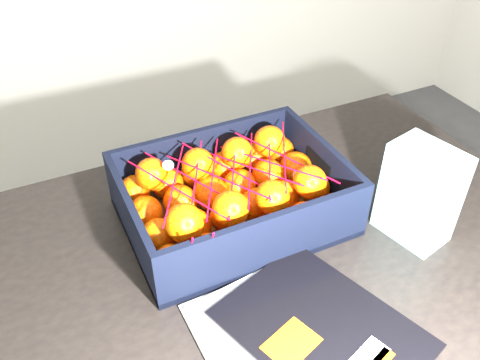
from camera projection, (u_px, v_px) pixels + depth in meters
name	position (u px, v px, depth m)	size (l,w,h in m)	color
table	(249.00, 308.00, 0.91)	(1.20, 0.81, 0.75)	black
magazine_stack	(300.00, 341.00, 0.73)	(0.32, 0.33, 0.02)	silver
produce_crate	(233.00, 203.00, 0.93)	(0.39, 0.29, 0.12)	olive
clementine_heap	(233.00, 195.00, 0.92)	(0.37, 0.27, 0.11)	#FF5505
mesh_net	(230.00, 176.00, 0.88)	(0.32, 0.26, 0.09)	red
retail_carton	(420.00, 194.00, 0.87)	(0.08, 0.12, 0.18)	white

